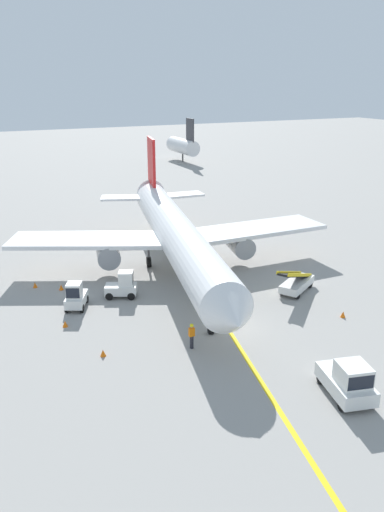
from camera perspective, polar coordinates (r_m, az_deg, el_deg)
name	(u,v)px	position (r m, az deg, el deg)	size (l,w,h in m)	color
ground_plane	(226,328)	(35.02, 3.84, -8.02)	(300.00, 300.00, 0.00)	gray
taxi_line_yellow	(208,298)	(39.49, 1.83, -4.69)	(0.30, 80.00, 0.01)	yellow
airliner	(176,234)	(43.83, -1.84, 2.53)	(27.96, 35.04, 10.10)	white
pushback_tug	(348,381)	(28.73, 17.09, -13.24)	(2.71, 3.95, 2.20)	silver
baggage_tug_near_wing	(76,297)	(38.31, -12.91, -4.47)	(2.20, 2.73, 2.10)	silver
baggage_tug_by_cargo_door	(123,286)	(39.61, -7.77, -3.34)	(2.72, 2.18, 2.10)	silver
belt_loader_forward_hold	(296,283)	(41.11, 11.62, -2.93)	(4.92, 3.67, 2.59)	silver
ground_crew_marshaller	(192,335)	(32.07, -0.04, -8.86)	(0.36, 0.24, 1.70)	#26262D
safety_cone_nose_left	(343,314)	(37.85, 16.58, -6.29)	(0.36, 0.36, 0.44)	orange
safety_cone_nose_right	(103,353)	(32.01, -9.95, -10.65)	(0.36, 0.36, 0.44)	orange
safety_cone_wingtip_left	(61,287)	(42.16, -14.46, -3.41)	(0.36, 0.36, 0.44)	orange
safety_cone_wingtip_right	(65,324)	(36.03, -14.05, -7.38)	(0.36, 0.36, 0.44)	orange
safety_cone_tail_area	(35,285)	(43.19, -17.19, -3.12)	(0.36, 0.36, 0.44)	orange
distant_aircraft_far_left	(183,146)	(105.38, -1.02, 12.27)	(3.00, 10.10, 8.80)	silver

